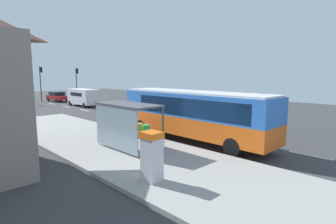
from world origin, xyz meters
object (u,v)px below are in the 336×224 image
Objects in this scene: recycling_bin_orange at (139,131)px; recycling_bin_red at (133,129)px; ticket_machine at (152,156)px; traffic_light_far_side at (18,82)px; recycling_bin_green at (146,132)px; traffic_light_near_side at (77,79)px; white_van at (83,96)px; sedan_near at (57,96)px; bus_shelter at (124,115)px; traffic_light_median at (41,79)px; bus at (193,112)px; recycling_bin_blue at (126,128)px.

recycling_bin_red is (0.00, 0.70, 0.00)m from recycling_bin_orange.
ticket_machine is 0.41× the size of traffic_light_far_side.
traffic_light_near_side reaches higher than recycling_bin_green.
white_van is 5.49× the size of recycling_bin_orange.
recycling_bin_red is 28.72m from traffic_light_far_side.
sedan_near is 30.33m from recycling_bin_green.
sedan_near is at bearing 74.00° from bus_shelter.
ticket_machine is 37.09m from traffic_light_median.
bus is 31.60m from sedan_near.
ticket_machine is at bearing -111.91° from white_van.
white_van is at bearing 68.22° from bus_shelter.
bus is 31.75m from traffic_light_far_side.
sedan_near is 29.64m from recycling_bin_orange.
traffic_light_far_side reaches higher than bus_shelter.
traffic_light_median is at bearing 76.49° from ticket_machine.
traffic_light_near_side is (9.70, 27.09, 2.85)m from recycling_bin_blue.
bus is at bearing -11.46° from bus_shelter.
recycling_bin_green is at bearing -107.10° from white_van.
ticket_machine is 4.89m from bus_shelter.
recycling_bin_red is at bearing -92.21° from traffic_light_far_side.
bus is 4.16m from recycling_bin_red.
traffic_light_near_side is (9.70, 27.79, 2.85)m from recycling_bin_red.
bus_shelter is at bearing -106.00° from sedan_near.
traffic_light_far_side reaches higher than ticket_machine.
sedan_near is 31.63m from bus_shelter.
recycling_bin_red is 0.17× the size of traffic_light_median.
bus_shelter is (-2.21, -2.86, 1.44)m from recycling_bin_blue.
bus is 4.80m from bus_shelter.
traffic_light_median is at bearing 77.82° from bus_shelter.
sedan_near is 4.72× the size of recycling_bin_orange.
bus is 22.85m from white_van.
ticket_machine is 0.36× the size of traffic_light_median.
traffic_light_median reaches higher than recycling_bin_green.
traffic_light_far_side is at bearing 176.12° from sedan_near.
recycling_bin_orange is 0.24× the size of bus_shelter.
bus_shelter reaches higher than recycling_bin_red.
traffic_light_median is (4.59, 30.09, 2.95)m from recycling_bin_orange.
bus reaches higher than white_van.
traffic_light_median reaches higher than recycling_bin_blue.
ticket_machine is 37.10m from traffic_light_near_side.
traffic_light_median is (4.59, 30.79, 2.95)m from recycling_bin_green.
recycling_bin_green is 0.70m from recycling_bin_orange.
recycling_bin_blue is 29.20m from traffic_light_median.
white_van is 0.99× the size of traffic_light_near_side.
traffic_light_near_side is 8.64m from traffic_light_far_side.
ticket_machine is at bearing -111.79° from traffic_light_near_side.
bus_shelter is at bearing 67.49° from ticket_machine.
bus_shelter is (-2.21, -1.46, 1.44)m from recycling_bin_orange.
traffic_light_far_side reaches higher than recycling_bin_blue.
recycling_bin_orange is at bearing 135.93° from bus.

